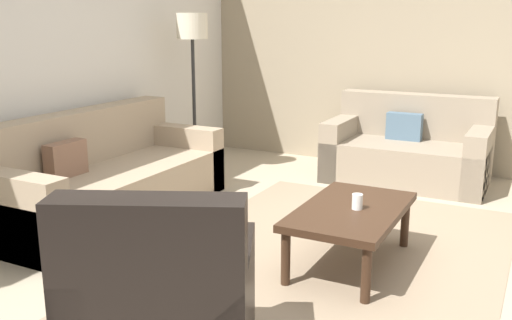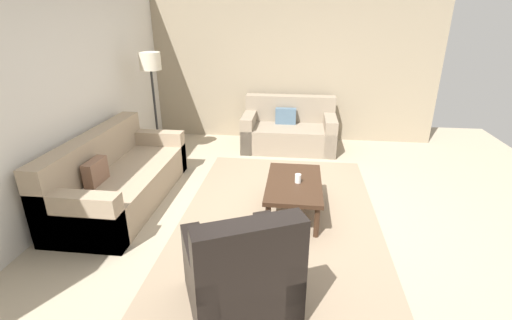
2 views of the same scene
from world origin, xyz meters
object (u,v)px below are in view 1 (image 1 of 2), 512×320
(couch_main, at_px, (101,181))
(couch_loveseat, at_px, (409,152))
(coffee_table, at_px, (351,215))
(lamp_standing, at_px, (192,43))
(cup, at_px, (357,202))
(armchair_leather, at_px, (163,317))

(couch_main, distance_m, couch_loveseat, 3.12)
(coffee_table, relative_size, lamp_standing, 0.64)
(cup, bearing_deg, coffee_table, 71.74)
(coffee_table, bearing_deg, couch_main, 89.07)
(armchair_leather, bearing_deg, couch_loveseat, -3.30)
(armchair_leather, bearing_deg, coffee_table, -12.82)
(lamp_standing, bearing_deg, couch_loveseat, -67.49)
(coffee_table, relative_size, cup, 10.63)
(armchair_leather, distance_m, coffee_table, 1.66)
(coffee_table, bearing_deg, lamp_standing, 56.42)
(armchair_leather, height_order, cup, armchair_leather)
(couch_main, distance_m, cup, 2.29)
(couch_main, bearing_deg, lamp_standing, -0.54)
(armchair_leather, distance_m, cup, 1.66)
(armchair_leather, distance_m, lamp_standing, 3.78)
(couch_main, relative_size, armchair_leather, 2.09)
(armchair_leather, xyz_separation_m, lamp_standing, (3.10, 1.86, 1.10))
(coffee_table, height_order, cup, cup)
(couch_loveseat, xyz_separation_m, armchair_leather, (-3.96, 0.23, 0.01))
(couch_loveseat, relative_size, lamp_standing, 0.93)
(couch_loveseat, relative_size, armchair_leather, 1.50)
(coffee_table, xyz_separation_m, cup, (-0.01, -0.04, 0.10))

